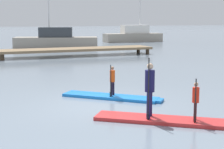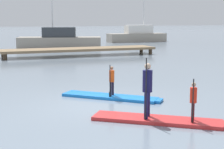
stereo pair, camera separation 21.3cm
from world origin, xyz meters
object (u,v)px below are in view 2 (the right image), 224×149
(paddleboard_far, at_px, (159,120))
(fishing_boat_green_midground, at_px, (59,40))
(paddleboard_near, at_px, (111,97))
(motor_boat_small_navy, at_px, (137,35))
(paddler_adult, at_px, (147,87))
(paddler_child_front, at_px, (193,100))
(paddler_child_solo, at_px, (112,79))

(paddleboard_far, relative_size, fishing_boat_green_midground, 0.41)
(paddleboard_near, height_order, motor_boat_small_navy, motor_boat_small_navy)
(paddler_adult, distance_m, motor_boat_small_navy, 34.74)
(paddleboard_near, height_order, paddler_adult, paddler_adult)
(paddleboard_near, height_order, fishing_boat_green_midground, fishing_boat_green_midground)
(fishing_boat_green_midground, height_order, motor_boat_small_navy, motor_boat_small_navy)
(fishing_boat_green_midground, bearing_deg, paddler_child_front, -95.36)
(paddler_child_solo, height_order, motor_boat_small_navy, motor_boat_small_navy)
(paddleboard_near, distance_m, paddler_child_front, 3.95)
(paddler_child_front, xyz_separation_m, motor_boat_small_navy, (13.47, 32.33, 0.10))
(paddleboard_near, distance_m, paddler_adult, 3.19)
(paddleboard_far, bearing_deg, paddleboard_near, 92.93)
(fishing_boat_green_midground, relative_size, motor_boat_small_navy, 1.14)
(paddleboard_near, bearing_deg, motor_boat_small_navy, 63.30)
(paddleboard_near, distance_m, paddleboard_far, 3.25)
(paddler_adult, height_order, paddler_child_front, paddler_adult)
(paddler_adult, bearing_deg, paddleboard_near, 87.91)
(paddleboard_near, bearing_deg, paddler_child_solo, -89.39)
(fishing_boat_green_midground, xyz_separation_m, motor_boat_small_navy, (10.93, 5.31, 0.03))
(fishing_boat_green_midground, bearing_deg, paddler_adult, -97.65)
(paddler_adult, distance_m, paddler_child_front, 1.28)
(paddler_child_solo, height_order, paddler_child_front, paddler_child_front)
(paddler_child_solo, bearing_deg, paddler_child_front, -76.88)
(paddleboard_far, xyz_separation_m, paddler_child_front, (0.71, -0.55, 0.64))
(paddleboard_near, xyz_separation_m, paddleboard_far, (0.17, -3.25, -0.00))
(motor_boat_small_navy, bearing_deg, fishing_boat_green_midground, -154.10)
(paddleboard_near, xyz_separation_m, paddler_child_front, (0.88, -3.80, 0.64))
(paddler_child_solo, relative_size, paddleboard_far, 0.33)
(paddleboard_near, relative_size, paddler_child_solo, 2.76)
(paddleboard_near, relative_size, paddler_adult, 1.84)
(paddler_adult, height_order, fishing_boat_green_midground, fishing_boat_green_midground)
(paddler_child_solo, height_order, paddler_adult, paddler_adult)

